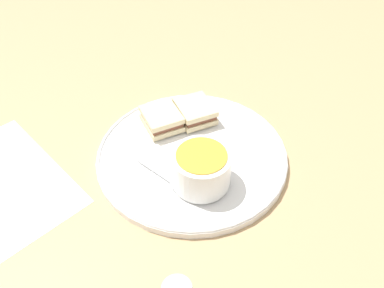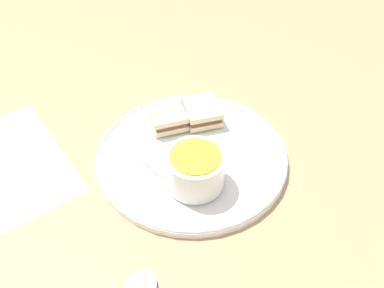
% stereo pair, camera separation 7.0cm
% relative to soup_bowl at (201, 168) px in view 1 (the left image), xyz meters
% --- Properties ---
extents(ground_plane, '(2.40, 2.40, 0.00)m').
position_rel_soup_bowl_xyz_m(ground_plane, '(-0.05, -0.06, -0.05)').
color(ground_plane, tan).
extents(plate, '(0.36, 0.36, 0.02)m').
position_rel_soup_bowl_xyz_m(plate, '(-0.05, -0.06, -0.04)').
color(plate, white).
rests_on(plate, ground_plane).
extents(soup_bowl, '(0.10, 0.10, 0.07)m').
position_rel_soup_bowl_xyz_m(soup_bowl, '(0.00, 0.00, 0.00)').
color(soup_bowl, white).
rests_on(soup_bowl, plate).
extents(spoon, '(0.03, 0.12, 0.01)m').
position_rel_soup_bowl_xyz_m(spoon, '(0.03, -0.03, -0.03)').
color(spoon, silver).
rests_on(spoon, plate).
extents(sandwich_half_near, '(0.10, 0.10, 0.03)m').
position_rel_soup_bowl_xyz_m(sandwich_half_near, '(-0.14, -0.11, -0.02)').
color(sandwich_half_near, beige).
rests_on(sandwich_half_near, plate).
extents(sandwich_half_far, '(0.10, 0.10, 0.03)m').
position_rel_soup_bowl_xyz_m(sandwich_half_far, '(-0.08, -0.15, -0.02)').
color(sandwich_half_far, beige).
rests_on(sandwich_half_far, plate).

